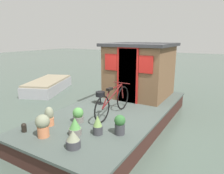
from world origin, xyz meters
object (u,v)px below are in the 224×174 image
Objects in this scene: potted_plant_thyme at (78,115)px; potted_plant_lavender at (120,124)px; charcoal_grill at (100,95)px; bicycle at (113,102)px; houseboat_cabin at (140,70)px; potted_plant_ivy at (73,140)px; potted_plant_rosemary at (43,125)px; potted_plant_succulent at (75,127)px; dinghy_boat at (48,85)px; potted_plant_geranium at (49,116)px; potted_plant_mint at (98,125)px; mooring_bollard at (24,127)px.

potted_plant_lavender is (-0.06, -1.19, 0.05)m from potted_plant_thyme.
charcoal_grill is at bearing 44.92° from potted_plant_lavender.
bicycle is 1.00m from potted_plant_thyme.
charcoal_grill is (-1.55, 0.64, -0.63)m from houseboat_cabin.
potted_plant_rosemary is (0.02, 0.84, 0.10)m from potted_plant_ivy.
potted_plant_succulent is 0.88× the size of potted_plant_lavender.
potted_plant_ivy is at bearing -128.53° from dinghy_boat.
charcoal_grill is at bearing 22.50° from potted_plant_ivy.
potted_plant_lavender reaches higher than dinghy_boat.
potted_plant_geranium is (0.50, 1.16, 0.06)m from potted_plant_ivy.
potted_plant_succulent is at bearing 121.87° from potted_plant_lavender.
potted_plant_mint is 0.13× the size of dinghy_boat.
potted_plant_geranium is 1.25m from potted_plant_mint.
potted_plant_ivy is 0.80× the size of potted_plant_lavender.
potted_plant_lavender is (0.51, -0.81, 0.05)m from potted_plant_succulent.
charcoal_grill is 2.52m from mooring_bollard.
bicycle is at bearing -126.65° from charcoal_grill.
potted_plant_ivy is at bearing -174.16° from bicycle.
houseboat_cabin is 5.71× the size of potted_plant_succulent.
potted_plant_rosemary reaches higher than potted_plant_succulent.
bicycle is at bearing 5.84° from potted_plant_ivy.
dinghy_boat is at bearing 68.42° from charcoal_grill.
mooring_bollard is at bearing 116.57° from potted_plant_mint.
houseboat_cabin is 4.75× the size of potted_plant_geranium.
potted_plant_geranium is 0.57m from potted_plant_rosemary.
potted_plant_succulent reaches higher than potted_plant_thyme.
houseboat_cabin is 3.40m from potted_plant_mint.
potted_plant_thyme is at bearing -167.87° from charcoal_grill.
charcoal_grill reaches higher than potted_plant_succulent.
potted_plant_rosemary reaches higher than dinghy_boat.
bicycle reaches higher than potted_plant_mint.
potted_plant_geranium is 0.94× the size of potted_plant_rosemary.
potted_plant_ivy is 0.76× the size of potted_plant_geranium.
houseboat_cabin is at bearing -14.08° from mooring_bollard.
potted_plant_thyme is 0.86× the size of potted_plant_mint.
bicycle reaches higher than mooring_bollard.
potted_plant_geranium is 1.70m from potted_plant_lavender.
houseboat_cabin reaches higher than mooring_bollard.
bicycle is 1.66m from potted_plant_geranium.
potted_plant_ivy is 0.71× the size of potted_plant_rosemary.
potted_plant_lavender reaches higher than potted_plant_succulent.
potted_plant_thyme is 1.19m from potted_plant_lavender.
mooring_bollard is at bearing 117.51° from potted_plant_lavender.
houseboat_cabin reaches higher than potted_plant_mint.
potted_plant_lavender is at bearing -119.19° from dinghy_boat.
houseboat_cabin is 5.58× the size of charcoal_grill.
mooring_bollard is (-1.03, 0.68, -0.07)m from potted_plant_thyme.
bicycle reaches higher than potted_plant_ivy.
potted_plant_rosemary is (-3.97, 0.46, -0.66)m from houseboat_cabin.
bicycle is 0.56× the size of dinghy_boat.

